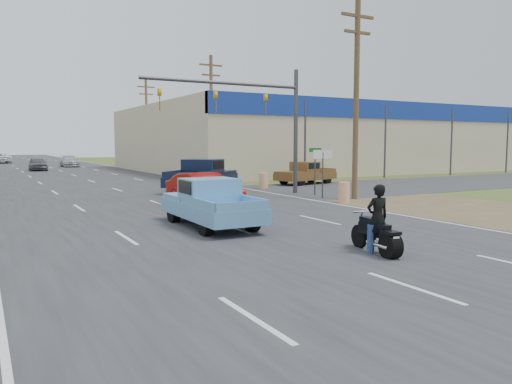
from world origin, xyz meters
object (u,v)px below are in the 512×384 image
rider (377,221)px  distant_car_grey (38,164)px  distant_car_white (0,158)px  brown_pickup (305,173)px  blue_pickup (209,202)px  distant_car_silver (70,161)px  red_convertible (204,191)px  motorcycle (378,237)px  navy_pickup (203,175)px

rider → distant_car_grey: bearing=-77.7°
distant_car_white → distant_car_grey: bearing=90.7°
brown_pickup → distant_car_grey: bearing=13.6°
blue_pickup → distant_car_grey: (-1.48, 41.24, -0.14)m
distant_car_silver → brown_pickup: bearing=-73.2°
distant_car_white → distant_car_silver: bearing=107.8°
red_convertible → blue_pickup: 5.18m
distant_car_grey → distant_car_white: distant_car_white is taller
rider → distant_car_silver: bearing=-82.8°
red_convertible → brown_pickup: (11.22, 8.35, 0.03)m
distant_car_silver → distant_car_white: size_ratio=0.89×
distant_car_grey → blue_pickup: bearing=-87.0°
blue_pickup → distant_car_white: size_ratio=0.95×
distant_car_grey → distant_car_white: 23.82m
rider → distant_car_white: 71.27m
motorcycle → blue_pickup: (-2.03, 6.14, 0.38)m
motorcycle → brown_pickup: (11.05, 19.32, 0.33)m
red_convertible → distant_car_silver: size_ratio=0.98×
blue_pickup → red_convertible: bearing=69.7°
distant_car_grey → distant_car_silver: size_ratio=0.87×
rider → navy_pickup: navy_pickup is taller
red_convertible → distant_car_silver: 44.00m
navy_pickup → brown_pickup: bearing=58.1°
blue_pickup → rider: bearing=-70.7°
distant_car_white → red_convertible: bearing=90.0°
motorcycle → brown_pickup: 22.26m
rider → distant_car_grey: (-3.52, 47.33, -0.16)m
red_convertible → distant_car_white: bearing=88.8°
motorcycle → blue_pickup: bearing=116.3°
distant_car_grey → red_convertible: bearing=-83.8°
motorcycle → distant_car_white: size_ratio=0.39×
red_convertible → distant_car_white: 60.38m
navy_pickup → motorcycle: bearing=-49.4°
motorcycle → rider: size_ratio=1.20×
navy_pickup → distant_car_silver: navy_pickup is taller
red_convertible → distant_car_grey: 36.56m
red_convertible → rider: (0.17, -10.93, 0.10)m
motorcycle → navy_pickup: bearing=89.2°
red_convertible → brown_pickup: size_ratio=0.92×
rider → brown_pickup: (11.05, 19.28, -0.07)m
blue_pickup → distant_car_grey: 41.27m
navy_pickup → distant_car_white: bearing=149.1°
motorcycle → distant_car_silver: bearing=97.2°
brown_pickup → rider: bearing=136.4°
distant_car_silver → navy_pickup: bearing=-86.2°
rider → motorcycle: bearing=90.0°
brown_pickup → distant_car_white: 54.52m
blue_pickup → brown_pickup: blue_pickup is taller
motorcycle → brown_pickup: brown_pickup is taller
navy_pickup → red_convertible: bearing=-63.3°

